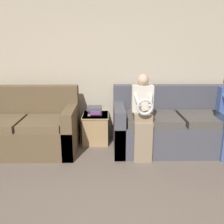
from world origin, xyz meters
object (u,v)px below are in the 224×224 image
couch_main (177,127)px  child_left_seated (143,114)px  couch_side (25,129)px  book_stack (95,111)px  side_shelf (96,128)px

couch_main → child_left_seated: (-0.61, -0.41, 0.33)m
couch_main → couch_side: couch_side is taller
couch_side → book_stack: couch_side is taller
couch_side → child_left_seated: (1.78, -0.35, 0.33)m
couch_side → side_shelf: couch_side is taller
child_left_seated → book_stack: 0.97m
couch_main → couch_side: 2.39m
side_shelf → couch_main: bearing=-10.3°
couch_main → side_shelf: size_ratio=3.96×
book_stack → child_left_seated: bearing=-42.6°
couch_main → couch_side: (-2.39, -0.06, -0.00)m
child_left_seated → book_stack: bearing=137.4°
book_stack → couch_side: bearing=-164.3°
side_shelf → book_stack: 0.30m
couch_main → side_shelf: (-1.31, 0.24, -0.09)m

